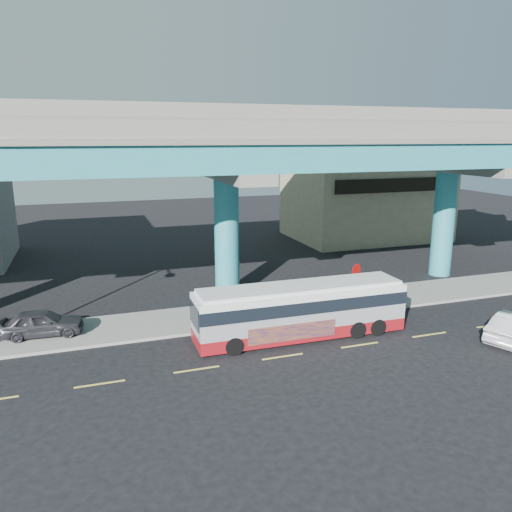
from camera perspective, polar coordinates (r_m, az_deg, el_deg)
name	(u,v)px	position (r m, az deg, el deg)	size (l,w,h in m)	color
ground	(280,354)	(23.50, 2.79, -11.13)	(120.00, 120.00, 0.00)	black
sidewalk	(244,314)	(28.27, -1.34, -6.59)	(70.00, 4.00, 0.15)	gray
lane_markings	(283,357)	(23.25, 3.07, -11.40)	(58.00, 0.12, 0.01)	#D8C64C
viaduct	(225,148)	(30.01, -3.56, 12.25)	(52.00, 12.40, 11.70)	teal
building_beige	(365,202)	(50.46, 12.34, 6.06)	(14.00, 10.23, 7.00)	#C0AF89
transit_bus	(301,309)	(24.87, 5.13, -6.02)	(10.70, 2.42, 2.73)	maroon
parked_car	(42,323)	(27.03, -23.27, -7.03)	(4.00, 1.83, 1.33)	#303035
stop_sign	(356,276)	(28.95, 11.35, -2.25)	(0.74, 0.33, 2.64)	gray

